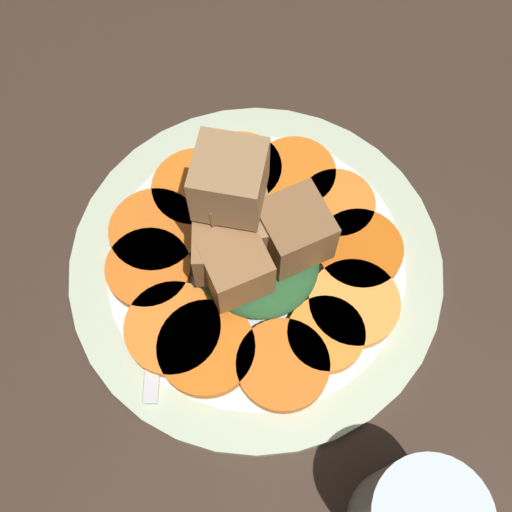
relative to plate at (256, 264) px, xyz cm
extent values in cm
cube|color=#38281E|center=(0.00, 0.00, -1.52)|extent=(120.00, 120.00, 2.00)
cylinder|color=beige|center=(0.00, 0.00, -0.02)|extent=(30.51, 30.51, 1.00)
cylinder|color=white|center=(0.00, 0.00, 0.03)|extent=(24.41, 24.41, 1.00)
cylinder|color=#F9963A|center=(6.53, 5.58, 1.17)|extent=(7.16, 7.16, 1.17)
cylinder|color=#D45E12|center=(2.56, 8.02, 1.17)|extent=(7.01, 7.01, 1.17)
cylinder|color=orange|center=(-1.89, 8.11, 1.17)|extent=(6.35, 6.35, 1.17)
cylinder|color=orange|center=(-5.97, 6.09, 1.17)|extent=(6.93, 6.93, 1.17)
cylinder|color=orange|center=(-8.16, 1.92, 1.17)|extent=(7.13, 7.13, 1.17)
cylinder|color=orange|center=(-7.88, -2.25, 1.17)|extent=(7.38, 7.38, 1.17)
cylinder|color=orange|center=(-5.41, -6.76, 1.17)|extent=(7.47, 7.47, 1.17)
cylinder|color=orange|center=(-2.43, -8.31, 1.17)|extent=(6.83, 6.83, 1.17)
cylinder|color=orange|center=(3.02, -8.18, 1.17)|extent=(7.45, 7.45, 1.17)
cylinder|color=orange|center=(5.45, -6.36, 1.17)|extent=(7.49, 7.49, 1.17)
cylinder|color=orange|center=(8.88, -1.51, 1.17)|extent=(7.07, 7.07, 1.17)
cylinder|color=orange|center=(7.97, 2.48, 1.17)|extent=(5.99, 5.99, 1.17)
ellipsoid|color=#235128|center=(0.00, 0.00, 1.86)|extent=(11.05, 9.95, 2.57)
cube|color=brown|center=(0.79, 2.79, 5.53)|extent=(4.98, 4.98, 4.76)
cube|color=olive|center=(0.10, -2.57, 5.35)|extent=(5.71, 5.71, 4.40)
cube|color=#9E754C|center=(-1.07, -0.65, 5.32)|extent=(5.15, 5.15, 4.35)
cube|color=olive|center=(1.73, -2.35, 5.37)|extent=(4.57, 4.57, 4.46)
cube|color=#9E754C|center=(-2.41, -0.97, 10.33)|extent=(6.63, 6.63, 4.79)
cube|color=brown|center=(-2.40, -1.39, 8.04)|extent=(3.37, 3.37, 3.26)
cube|color=silver|center=(2.42, -9.47, 0.78)|extent=(11.00, 5.43, 0.40)
cube|color=silver|center=(-3.51, -7.00, 0.78)|extent=(2.17, 2.67, 0.40)
cube|color=silver|center=(-6.62, -6.79, 0.78)|extent=(4.28, 2.02, 0.40)
cube|color=silver|center=(-6.36, -6.17, 0.78)|extent=(4.28, 2.02, 0.40)
cube|color=silver|center=(-6.11, -5.56, 0.78)|extent=(4.28, 2.02, 0.40)
cube|color=silver|center=(-5.85, -4.94, 0.78)|extent=(4.28, 2.02, 0.40)
camera|label=1|loc=(18.99, -7.89, 48.59)|focal=45.00mm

